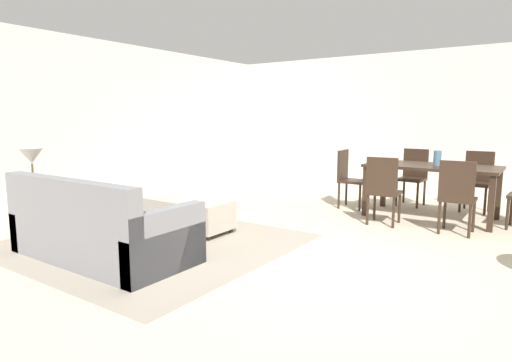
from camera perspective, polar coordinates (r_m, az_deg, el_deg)
The scene contains 16 objects.
ground_plane at distance 4.41m, azimuth 8.52°, elevation -10.61°, with size 10.80×10.80×0.00m, color beige.
wall_back at distance 8.94m, azimuth 23.14°, elevation 7.23°, with size 9.00×0.12×2.70m, color silver.
wall_left at distance 7.61m, azimuth -21.56°, elevation 7.23°, with size 0.12×11.00×2.70m, color silver.
area_rug at distance 5.16m, azimuth -13.67°, elevation -7.85°, with size 3.00×2.80×0.01m, color gray.
couch at distance 4.68m, azimuth -20.07°, elevation -6.23°, with size 1.96×0.93×0.86m.
ottoman_table at distance 5.54m, azimuth -8.86°, elevation -4.19°, with size 1.11×0.54×0.40m.
side_table at distance 5.74m, azimuth -27.27°, elevation -2.49°, with size 0.40×0.40×0.55m.
table_lamp at distance 5.67m, azimuth -27.62°, elevation 2.72°, with size 0.26×0.26×0.52m.
dining_table at distance 6.61m, azimuth 22.31°, elevation 1.20°, with size 1.75×0.93×0.76m.
dining_chair_near_left at distance 5.93m, azimuth 16.50°, elevation -0.76°, with size 0.43×0.43×0.92m.
dining_chair_near_right at distance 5.77m, azimuth 25.13°, elevation -1.46°, with size 0.41×0.41×0.92m.
dining_chair_far_left at distance 7.51m, azimuth 20.13°, elevation 0.94°, with size 0.43×0.43×0.92m.
dining_chair_far_right at distance 7.39m, azimuth 27.31°, elevation 0.40°, with size 0.42×0.42×0.92m.
dining_chair_head_west at distance 6.99m, azimuth 12.15°, elevation 0.75°, with size 0.42×0.42×0.92m.
vase_centerpiece at distance 6.53m, azimuth 22.92°, elevation 2.81°, with size 0.10×0.10×0.21m, color slate.
book_on_ottoman at distance 5.39m, azimuth -7.96°, elevation -2.48°, with size 0.26×0.20×0.03m, color silver.
Camera 1 is at (1.81, -3.75, 1.43)m, focal length 30.15 mm.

